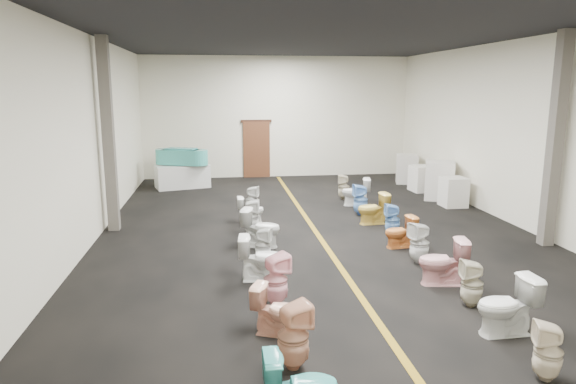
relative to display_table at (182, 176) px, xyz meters
name	(u,v)px	position (x,y,z in m)	size (l,w,h in m)	color
floor	(317,234)	(3.47, -6.18, -0.39)	(16.00, 16.00, 0.00)	black
ceiling	(319,33)	(3.47, -6.18, 4.11)	(16.00, 16.00, 0.00)	black
wall_back	(277,117)	(3.47, 1.82, 1.86)	(10.00, 10.00, 0.00)	beige
wall_front	(528,239)	(3.47, -14.18, 1.86)	(10.00, 10.00, 0.00)	beige
wall_left	(86,140)	(-1.53, -6.18, 1.86)	(16.00, 16.00, 0.00)	beige
wall_right	(525,135)	(8.47, -6.18, 1.86)	(16.00, 16.00, 0.00)	beige
aisle_stripe	(317,233)	(3.47, -6.18, -0.39)	(0.12, 15.60, 0.01)	#8B6814
back_door	(257,150)	(2.67, 1.76, 0.66)	(1.00, 0.10, 2.10)	#562D19
door_frame	(256,121)	(2.67, 1.77, 1.73)	(1.15, 0.08, 0.10)	#331C11
column_left	(108,136)	(-1.28, -5.18, 1.86)	(0.25, 0.25, 4.50)	#59544C
column_right	(555,141)	(8.22, -7.68, 1.86)	(0.25, 0.25, 4.50)	#59544C
display_table	(182,176)	(0.00, 0.00, 0.00)	(1.75, 0.88, 0.78)	silver
bathtub	(182,156)	(0.00, 0.00, 0.68)	(1.77, 1.11, 0.55)	teal
appliance_crate_a	(453,192)	(7.87, -3.94, 0.03)	(0.65, 0.65, 0.84)	silver
appliance_crate_b	(439,181)	(7.87, -2.95, 0.19)	(0.84, 0.84, 1.15)	silver
appliance_crate_c	(423,179)	(7.87, -1.70, 0.03)	(0.74, 0.74, 0.84)	silver
appliance_crate_d	(407,169)	(7.87, -0.22, 0.12)	(0.72, 0.72, 1.02)	silver
toilet_left_1	(293,336)	(2.07, -11.91, 0.03)	(0.38, 0.39, 0.85)	#E3A480
toilet_left_2	(278,310)	(1.98, -11.01, -0.04)	(0.39, 0.69, 0.71)	#F4B093
toilet_left_3	(276,280)	(2.07, -10.04, 0.03)	(0.38, 0.38, 0.84)	#FBB2BA
toilet_left_4	(262,258)	(1.94, -8.93, 0.02)	(0.45, 0.79, 0.81)	white
toilet_left_5	(263,245)	(2.05, -8.00, -0.04)	(0.31, 0.32, 0.69)	silver
toilet_left_6	(261,228)	(2.09, -6.99, 0.03)	(0.46, 0.81, 0.83)	silver
toilet_left_7	(251,217)	(1.96, -5.94, 0.01)	(0.36, 0.37, 0.80)	silver
toilet_left_8	(251,210)	(2.00, -4.99, -0.05)	(0.37, 0.66, 0.67)	white
toilet_left_9	(252,200)	(2.10, -3.97, -0.02)	(0.33, 0.34, 0.74)	silver
toilet_right_0	(548,352)	(4.94, -12.56, -0.03)	(0.32, 0.33, 0.72)	beige
toilet_right_1	(507,306)	(5.09, -11.44, 0.03)	(0.47, 0.82, 0.84)	white
toilet_right_2	(472,284)	(5.07, -10.50, -0.01)	(0.34, 0.34, 0.75)	beige
toilet_right_3	(442,262)	(5.00, -9.57, 0.02)	(0.46, 0.81, 0.82)	#EBA8AA
toilet_right_4	(419,243)	(5.03, -8.47, 0.02)	(0.37, 0.37, 0.81)	silver
toilet_right_5	(400,232)	(5.01, -7.46, -0.05)	(0.38, 0.67, 0.68)	orange
toilet_right_6	(393,220)	(5.15, -6.57, -0.01)	(0.34, 0.34, 0.75)	#6FA6E1
toilet_right_7	(373,209)	(5.01, -5.51, 0.00)	(0.44, 0.77, 0.78)	#EEC851
toilet_right_8	(361,200)	(4.95, -4.59, 0.03)	(0.38, 0.39, 0.84)	#76ADEC
toilet_right_9	(356,192)	(5.13, -3.47, 0.02)	(0.45, 0.79, 0.81)	white
toilet_right_10	(344,187)	(4.99, -2.60, 0.00)	(0.35, 0.35, 0.77)	beige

